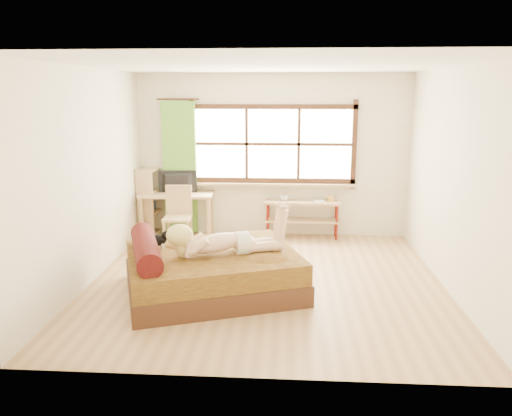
# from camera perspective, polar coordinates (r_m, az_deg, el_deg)

# --- Properties ---
(floor) EXTENTS (4.50, 4.50, 0.00)m
(floor) POSITION_cam_1_polar(r_m,az_deg,el_deg) (6.52, 1.16, -8.38)
(floor) COLOR #9E754C
(floor) RESTS_ON ground
(ceiling) EXTENTS (4.50, 4.50, 0.00)m
(ceiling) POSITION_cam_1_polar(r_m,az_deg,el_deg) (6.08, 1.28, 16.04)
(ceiling) COLOR white
(ceiling) RESTS_ON wall_back
(wall_back) EXTENTS (4.50, 0.00, 4.50)m
(wall_back) POSITION_cam_1_polar(r_m,az_deg,el_deg) (8.39, 1.91, 5.97)
(wall_back) COLOR silver
(wall_back) RESTS_ON floor
(wall_front) EXTENTS (4.50, 0.00, 4.50)m
(wall_front) POSITION_cam_1_polar(r_m,az_deg,el_deg) (3.96, -0.23, -2.05)
(wall_front) COLOR silver
(wall_front) RESTS_ON floor
(wall_left) EXTENTS (0.00, 4.50, 4.50)m
(wall_left) POSITION_cam_1_polar(r_m,az_deg,el_deg) (6.65, -18.58, 3.43)
(wall_left) COLOR silver
(wall_left) RESTS_ON floor
(wall_right) EXTENTS (0.00, 4.50, 4.50)m
(wall_right) POSITION_cam_1_polar(r_m,az_deg,el_deg) (6.47, 21.59, 2.94)
(wall_right) COLOR silver
(wall_right) RESTS_ON floor
(window) EXTENTS (2.80, 0.16, 1.46)m
(window) POSITION_cam_1_polar(r_m,az_deg,el_deg) (8.34, 1.91, 7.03)
(window) COLOR #FFEDBF
(window) RESTS_ON wall_back
(curtain) EXTENTS (0.55, 0.10, 2.20)m
(curtain) POSITION_cam_1_polar(r_m,az_deg,el_deg) (8.49, -8.68, 4.55)
(curtain) COLOR #4C8D26
(curtain) RESTS_ON wall_back
(bed) EXTENTS (2.44, 2.19, 0.76)m
(bed) POSITION_cam_1_polar(r_m,az_deg,el_deg) (6.14, -5.43, -7.12)
(bed) COLOR #331F0F
(bed) RESTS_ON floor
(woman) EXTENTS (1.46, 0.86, 0.60)m
(woman) POSITION_cam_1_polar(r_m,az_deg,el_deg) (5.92, -3.70, -2.46)
(woman) COLOR #DFAF8F
(woman) RESTS_ON bed
(kitten) EXTENTS (0.32, 0.22, 0.24)m
(kitten) POSITION_cam_1_polar(r_m,az_deg,el_deg) (6.28, -11.42, -3.50)
(kitten) COLOR black
(kitten) RESTS_ON bed
(desk) EXTENTS (1.22, 0.60, 0.75)m
(desk) POSITION_cam_1_polar(r_m,az_deg,el_deg) (8.41, -9.03, 0.99)
(desk) COLOR tan
(desk) RESTS_ON floor
(monitor) EXTENTS (0.64, 0.11, 0.37)m
(monitor) POSITION_cam_1_polar(r_m,az_deg,el_deg) (8.40, -9.02, 2.96)
(monitor) COLOR black
(monitor) RESTS_ON desk
(chair) EXTENTS (0.44, 0.44, 0.94)m
(chair) POSITION_cam_1_polar(r_m,az_deg,el_deg) (8.07, -8.89, -0.44)
(chair) COLOR tan
(chair) RESTS_ON floor
(pipe_shelf) EXTENTS (1.25, 0.33, 0.71)m
(pipe_shelf) POSITION_cam_1_polar(r_m,az_deg,el_deg) (8.37, 5.38, -0.32)
(pipe_shelf) COLOR tan
(pipe_shelf) RESTS_ON floor
(cup) EXTENTS (0.12, 0.12, 0.10)m
(cup) POSITION_cam_1_polar(r_m,az_deg,el_deg) (8.32, 3.25, 1.15)
(cup) COLOR gray
(cup) RESTS_ON pipe_shelf
(book) EXTENTS (0.17, 0.23, 0.02)m
(book) POSITION_cam_1_polar(r_m,az_deg,el_deg) (8.34, 6.69, 0.83)
(book) COLOR gray
(book) RESTS_ON pipe_shelf
(bookshelf) EXTENTS (0.31, 0.52, 1.15)m
(bookshelf) POSITION_cam_1_polar(r_m,az_deg,el_deg) (8.67, -12.05, 0.79)
(bookshelf) COLOR tan
(bookshelf) RESTS_ON floor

